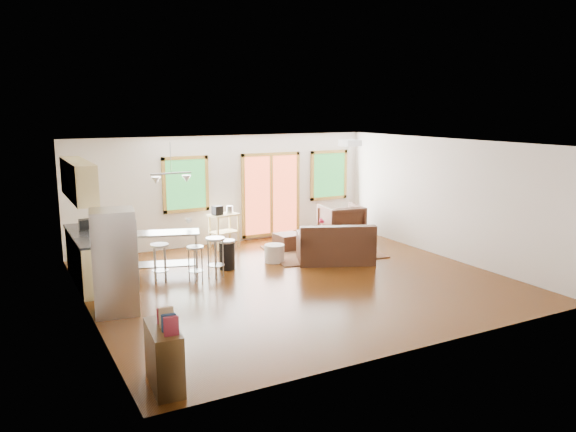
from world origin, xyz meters
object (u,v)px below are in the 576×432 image
ottoman (288,242)px  island (164,246)px  armchair (341,220)px  kitchen_cart (223,219)px  rug (323,252)px  loveseat (336,247)px  refrigerator (115,262)px  coffee_table (321,235)px

ottoman → island: bearing=-167.5°
armchair → kitchen_cart: 2.98m
armchair → ottoman: bearing=17.9°
armchair → kitchen_cart: kitchen_cart is taller
armchair → rug: bearing=47.7°
armchair → ottoman: armchair is taller
island → kitchen_cart: size_ratio=1.44×
loveseat → refrigerator: 4.83m
armchair → refrigerator: size_ratio=0.58×
rug → coffee_table: 0.44m
kitchen_cart → loveseat: bearing=-53.9°
coffee_table → kitchen_cart: kitchen_cart is taller
rug → island: (-3.68, -0.09, 0.58)m
armchair → ottoman: size_ratio=1.75×
coffee_table → island: (-3.81, -0.38, 0.27)m
loveseat → coffee_table: 1.17m
loveseat → armchair: bearing=77.0°
rug → armchair: armchair is taller
rug → loveseat: size_ratio=1.35×
kitchen_cart → ottoman: bearing=-33.0°
coffee_table → rug: bearing=-114.6°
refrigerator → kitchen_cart: (3.07, 3.17, -0.14)m
loveseat → armchair: 2.13m
loveseat → kitchen_cart: bearing=149.4°
refrigerator → ottoman: bearing=37.1°
kitchen_cart → rug: bearing=-37.8°
rug → island: 3.73m
rug → armchair: bearing=39.3°
armchair → refrigerator: (-5.98, -2.61, 0.35)m
ottoman → loveseat: bearing=-75.5°
coffee_table → armchair: armchair is taller
loveseat → rug: bearing=100.4°
ottoman → kitchen_cart: (-1.28, 0.83, 0.51)m
coffee_table → armchair: 1.11m
loveseat → kitchen_cart: (-1.66, 2.27, 0.36)m
ottoman → island: size_ratio=0.38×
ottoman → refrigerator: size_ratio=0.33×
coffee_table → island: size_ratio=0.66×
coffee_table → ottoman: size_ratio=1.76×
loveseat → ottoman: 1.49m
coffee_table → refrigerator: (-5.05, -2.02, 0.52)m
rug → ottoman: (-0.57, 0.60, 0.17)m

